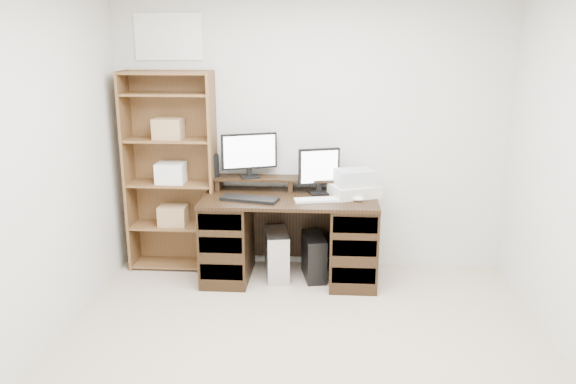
# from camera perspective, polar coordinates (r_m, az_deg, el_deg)

# --- Properties ---
(room) EXTENTS (3.54, 4.04, 2.54)m
(room) POSITION_cam_1_polar(r_m,az_deg,el_deg) (3.11, 1.29, 0.14)
(room) COLOR tan
(room) RESTS_ON ground
(desk) EXTENTS (1.50, 0.70, 0.75)m
(desk) POSITION_cam_1_polar(r_m,az_deg,el_deg) (4.94, 0.16, -4.51)
(desk) COLOR black
(desk) RESTS_ON ground
(riser_shelf) EXTENTS (1.40, 0.22, 0.12)m
(riser_shelf) POSITION_cam_1_polar(r_m,az_deg,el_deg) (5.00, 0.32, 1.19)
(riser_shelf) COLOR black
(riser_shelf) RESTS_ON desk
(monitor_wide) EXTENTS (0.48, 0.20, 0.39)m
(monitor_wide) POSITION_cam_1_polar(r_m,az_deg,el_deg) (4.97, -3.95, 3.99)
(monitor_wide) COLOR black
(monitor_wide) RESTS_ON riser_shelf
(monitor_small) EXTENTS (0.36, 0.18, 0.40)m
(monitor_small) POSITION_cam_1_polar(r_m,az_deg,el_deg) (4.89, 3.17, 2.34)
(monitor_small) COLOR black
(monitor_small) RESTS_ON desk
(speaker) EXTENTS (0.11, 0.11, 0.20)m
(speaker) POSITION_cam_1_polar(r_m,az_deg,el_deg) (5.05, -7.57, 2.69)
(speaker) COLOR black
(speaker) RESTS_ON riser_shelf
(keyboard_black) EXTENTS (0.50, 0.26, 0.03)m
(keyboard_black) POSITION_cam_1_polar(r_m,az_deg,el_deg) (4.72, -3.92, -0.71)
(keyboard_black) COLOR black
(keyboard_black) RESTS_ON desk
(keyboard_white) EXTENTS (0.43, 0.20, 0.02)m
(keyboard_white) POSITION_cam_1_polar(r_m,az_deg,el_deg) (4.70, 3.20, -0.80)
(keyboard_white) COLOR silver
(keyboard_white) RESTS_ON desk
(mouse) EXTENTS (0.10, 0.07, 0.04)m
(mouse) POSITION_cam_1_polar(r_m,az_deg,el_deg) (4.73, 7.16, -0.70)
(mouse) COLOR white
(mouse) RESTS_ON desk
(printer) EXTENTS (0.47, 0.42, 0.10)m
(printer) POSITION_cam_1_polar(r_m,az_deg,el_deg) (4.87, 6.77, 0.15)
(printer) COLOR #B9B4A2
(printer) RESTS_ON desk
(basket) EXTENTS (0.37, 0.31, 0.14)m
(basket) POSITION_cam_1_polar(r_m,az_deg,el_deg) (4.84, 6.81, 1.48)
(basket) COLOR #A2A9AD
(basket) RESTS_ON printer
(tower_silver) EXTENTS (0.26, 0.45, 0.42)m
(tower_silver) POSITION_cam_1_polar(r_m,az_deg,el_deg) (5.02, -1.15, -6.34)
(tower_silver) COLOR #B5B7BC
(tower_silver) RESTS_ON ground
(tower_black) EXTENTS (0.24, 0.42, 0.39)m
(tower_black) POSITION_cam_1_polar(r_m,az_deg,el_deg) (5.01, 2.65, -6.58)
(tower_black) COLOR black
(tower_black) RESTS_ON ground
(bookshelf) EXTENTS (0.80, 0.30, 1.80)m
(bookshelf) POSITION_cam_1_polar(r_m,az_deg,el_deg) (5.17, -11.75, 2.18)
(bookshelf) COLOR brown
(bookshelf) RESTS_ON ground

